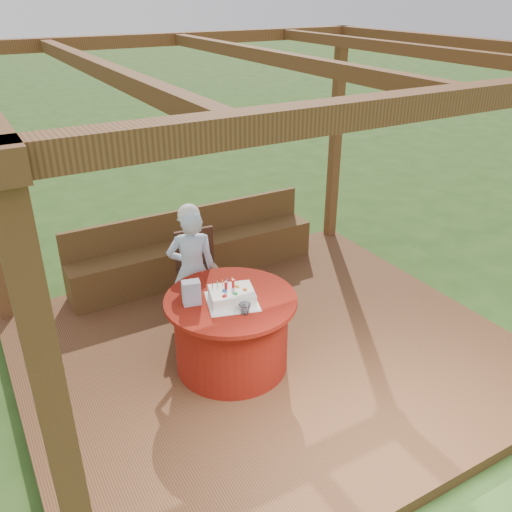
{
  "coord_description": "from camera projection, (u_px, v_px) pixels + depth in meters",
  "views": [
    {
      "loc": [
        -2.25,
        -3.68,
        3.26
      ],
      "look_at": [
        0.0,
        0.25,
        1.0
      ],
      "focal_mm": 38.0,
      "sensor_mm": 36.0,
      "label": 1
    }
  ],
  "objects": [
    {
      "name": "bench",
      "position": [
        195.0,
        255.0,
        6.48
      ],
      "size": [
        3.0,
        0.42,
        0.8
      ],
      "color": "brown",
      "rests_on": "deck"
    },
    {
      "name": "ground",
      "position": [
        269.0,
        357.0,
        5.31
      ],
      "size": [
        60.0,
        60.0,
        0.0
      ],
      "primitive_type": "plane",
      "color": "#284918",
      "rests_on": "ground"
    },
    {
      "name": "chair",
      "position": [
        199.0,
        267.0,
        5.72
      ],
      "size": [
        0.46,
        0.46,
        0.87
      ],
      "color": "#3C1F13",
      "rests_on": "deck"
    },
    {
      "name": "pergola",
      "position": [
        272.0,
        108.0,
        4.24
      ],
      "size": [
        4.5,
        4.0,
        2.72
      ],
      "color": "brown",
      "rests_on": "deck"
    },
    {
      "name": "elderly_woman",
      "position": [
        192.0,
        268.0,
        5.28
      ],
      "size": [
        0.55,
        0.45,
        1.34
      ],
      "color": "#9CC1E8",
      "rests_on": "deck"
    },
    {
      "name": "deck",
      "position": [
        269.0,
        352.0,
        5.29
      ],
      "size": [
        4.5,
        4.0,
        0.12
      ],
      "primitive_type": "cube",
      "color": "brown",
      "rests_on": "ground"
    },
    {
      "name": "birthday_cake",
      "position": [
        232.0,
        296.0,
        4.63
      ],
      "size": [
        0.53,
        0.53,
        0.19
      ],
      "color": "white",
      "rests_on": "table"
    },
    {
      "name": "drinking_glass",
      "position": [
        245.0,
        309.0,
        4.46
      ],
      "size": [
        0.13,
        0.13,
        0.09
      ],
      "primitive_type": "imported",
      "rotation": [
        0.0,
        0.0,
        0.4
      ],
      "color": "white",
      "rests_on": "table"
    },
    {
      "name": "gift_bag",
      "position": [
        191.0,
        293.0,
        4.57
      ],
      "size": [
        0.17,
        0.13,
        0.22
      ],
      "primitive_type": "cube",
      "rotation": [
        0.0,
        0.0,
        -0.23
      ],
      "color": "#CC84BC",
      "rests_on": "table"
    },
    {
      "name": "table",
      "position": [
        231.0,
        332.0,
        4.86
      ],
      "size": [
        1.17,
        1.17,
        0.71
      ],
      "color": "maroon",
      "rests_on": "deck"
    }
  ]
}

